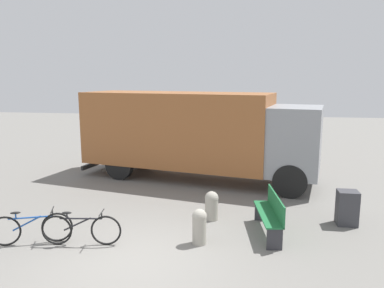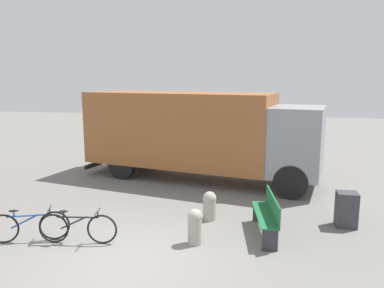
# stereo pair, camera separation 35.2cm
# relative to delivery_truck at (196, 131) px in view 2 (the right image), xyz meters

# --- Properties ---
(ground_plane) EXTENTS (60.00, 60.00, 0.00)m
(ground_plane) POSITION_rel_delivery_truck_xyz_m (-0.36, -6.40, -1.78)
(ground_plane) COLOR slate
(delivery_truck) EXTENTS (8.80, 3.93, 3.16)m
(delivery_truck) POSITION_rel_delivery_truck_xyz_m (0.00, 0.00, 0.00)
(delivery_truck) COLOR #99592D
(delivery_truck) RESTS_ON ground
(park_bench) EXTENTS (0.65, 1.86, 0.97)m
(park_bench) POSITION_rel_delivery_truck_xyz_m (2.52, -4.58, -1.24)
(park_bench) COLOR #1E6638
(park_bench) RESTS_ON ground
(bicycle_near) EXTENTS (1.69, 0.71, 0.77)m
(bicycle_near) POSITION_rel_delivery_truck_xyz_m (-2.81, -5.95, -1.41)
(bicycle_near) COLOR black
(bicycle_near) RESTS_ON ground
(bicycle_middle) EXTENTS (1.78, 0.44, 0.77)m
(bicycle_middle) POSITION_rel_delivery_truck_xyz_m (-1.68, -5.84, -1.41)
(bicycle_middle) COLOR black
(bicycle_middle) RESTS_ON ground
(bollard_near_bench) EXTENTS (0.33, 0.33, 0.81)m
(bollard_near_bench) POSITION_rel_delivery_truck_xyz_m (0.91, -5.38, -1.34)
(bollard_near_bench) COLOR #9E998C
(bollard_near_bench) RESTS_ON ground
(bollard_far_bench) EXTENTS (0.36, 0.36, 0.77)m
(bollard_far_bench) POSITION_rel_delivery_truck_xyz_m (1.03, -3.88, -1.37)
(bollard_far_bench) COLOR #9E998C
(bollard_far_bench) RESTS_ON ground
(utility_box) EXTENTS (0.50, 0.44, 0.88)m
(utility_box) POSITION_rel_delivery_truck_xyz_m (4.46, -3.69, -1.34)
(utility_box) COLOR #38383D
(utility_box) RESTS_ON ground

